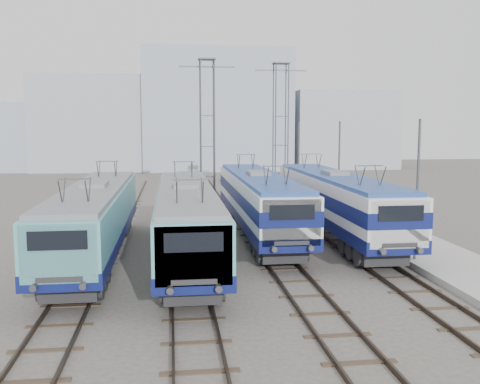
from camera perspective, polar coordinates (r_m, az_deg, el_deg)
name	(u,v)px	position (r m, az deg, el deg)	size (l,w,h in m)	color
ground	(243,284)	(23.02, 0.32, -9.78)	(160.00, 160.00, 0.00)	#514C47
platform	(395,236)	(33.24, 16.17, -4.53)	(4.00, 70.00, 0.30)	#9E9E99
locomotive_far_left	(95,216)	(27.51, -15.21, -2.45)	(2.85, 17.99, 3.39)	#0D144F
locomotive_center_left	(186,217)	(26.41, -5.74, -2.63)	(2.85, 17.98, 3.38)	#0D144F
locomotive_center_right	(259,198)	(32.25, 2.00, -0.65)	(2.91, 18.41, 3.46)	#0D144F
locomotive_far_right	(336,199)	(32.35, 10.17, -0.69)	(2.94, 18.62, 3.50)	#0D144F
catenary_tower_west	(207,126)	(43.93, -3.51, 7.01)	(4.50, 1.20, 12.00)	#3F4247
catenary_tower_east	(281,126)	(46.79, 4.35, 7.01)	(4.50, 1.20, 12.00)	#3F4247
mast_front	(417,193)	(26.67, 18.37, -0.13)	(0.12, 0.12, 7.00)	#3F4247
mast_mid	(339,172)	(37.78, 10.50, 2.13)	(0.12, 0.12, 7.00)	#3F4247
mast_rear	(298,161)	(49.31, 6.24, 3.33)	(0.12, 0.12, 7.00)	#3F4247
building_west	(98,124)	(84.56, -14.95, 7.05)	(18.00, 12.00, 14.00)	#98A0A9
building_center	(216,111)	(84.15, -2.61, 8.64)	(22.00, 14.00, 18.00)	#929DB2
building_east	(339,130)	(88.06, 10.57, 6.51)	(16.00, 12.00, 12.00)	#98A0A9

